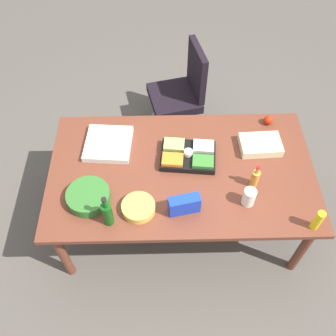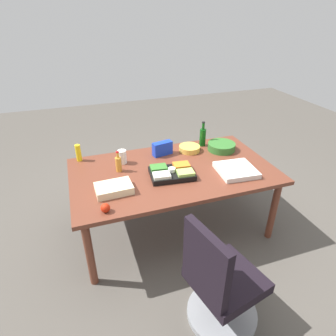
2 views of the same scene
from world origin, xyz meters
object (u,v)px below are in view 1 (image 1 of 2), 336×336
at_px(conference_table, 181,175).
at_px(mustard_bottle, 318,220).
at_px(chip_bag_blue, 184,205).
at_px(pizza_box, 108,144).
at_px(office_chair, 180,101).
at_px(apple_red, 268,120).
at_px(sheet_cake, 260,145).
at_px(salad_bowl, 88,197).
at_px(chip_bowl, 138,208).
at_px(dressing_bottle, 255,178).
at_px(veggie_tray, 188,155).
at_px(mayo_jar, 249,197).
at_px(wine_bottle, 107,213).

xyz_separation_m(conference_table, mustard_bottle, (0.89, -0.51, 0.16)).
distance_m(chip_bag_blue, pizza_box, 0.83).
bearing_deg(office_chair, pizza_box, -124.19).
xyz_separation_m(conference_table, apple_red, (0.74, 0.47, 0.10)).
height_order(sheet_cake, salad_bowl, salad_bowl).
xyz_separation_m(sheet_cake, chip_bowl, (-0.95, -0.55, -0.00)).
xyz_separation_m(conference_table, chip_bag_blue, (-0.00, -0.35, 0.14)).
relative_size(conference_table, dressing_bottle, 9.31).
bearing_deg(office_chair, apple_red, -44.38).
relative_size(veggie_tray, sheet_cake, 1.40).
distance_m(salad_bowl, mayo_jar, 1.14).
bearing_deg(pizza_box, mustard_bottle, -22.98).
height_order(conference_table, sheet_cake, sheet_cake).
relative_size(sheet_cake, mustard_bottle, 1.75).
height_order(veggie_tray, dressing_bottle, dressing_bottle).
distance_m(pizza_box, mustard_bottle, 1.65).
height_order(apple_red, mustard_bottle, mustard_bottle).
height_order(veggie_tray, mustard_bottle, mustard_bottle).
relative_size(chip_bag_blue, apple_red, 2.89).
distance_m(office_chair, pizza_box, 1.17).
height_order(office_chair, chip_bowl, office_chair).
bearing_deg(chip_bowl, mustard_bottle, -7.62).
bearing_deg(conference_table, salad_bowl, -159.57).
height_order(sheet_cake, mayo_jar, mayo_jar).
distance_m(mustard_bottle, salad_bowl, 1.58).
distance_m(chip_bag_blue, mayo_jar, 0.47).
bearing_deg(conference_table, wine_bottle, -140.21).
xyz_separation_m(pizza_box, salad_bowl, (-0.10, -0.51, 0.02)).
height_order(office_chair, wine_bottle, wine_bottle).
bearing_deg(veggie_tray, conference_table, -115.56).
distance_m(chip_bag_blue, wine_bottle, 0.52).
bearing_deg(salad_bowl, office_chair, 63.01).
xyz_separation_m(salad_bowl, mayo_jar, (1.14, -0.05, 0.03)).
height_order(veggie_tray, wine_bottle, wine_bottle).
distance_m(veggie_tray, wine_bottle, 0.80).
distance_m(conference_table, sheet_cake, 0.67).
relative_size(office_chair, wine_bottle, 3.29).
bearing_deg(conference_table, chip_bowl, -132.86).
relative_size(mustard_bottle, chip_bowl, 0.77).
distance_m(conference_table, wine_bottle, 0.70).
distance_m(conference_table, apple_red, 0.89).
bearing_deg(chip_bowl, veggie_tray, 50.75).
bearing_deg(conference_table, pizza_box, 156.28).
relative_size(office_chair, dressing_bottle, 4.45).
relative_size(conference_table, mustard_bottle, 11.12).
bearing_deg(veggie_tray, wine_bottle, -136.44).
relative_size(dressing_bottle, mayo_jar, 1.49).
xyz_separation_m(conference_table, dressing_bottle, (0.52, -0.15, 0.15)).
height_order(conference_table, dressing_bottle, dressing_bottle).
height_order(salad_bowl, chip_bowl, salad_bowl).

